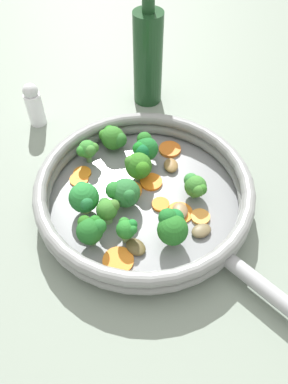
# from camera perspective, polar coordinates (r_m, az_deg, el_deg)

# --- Properties ---
(ground_plane) EXTENTS (4.00, 4.00, 0.00)m
(ground_plane) POSITION_cam_1_polar(r_m,az_deg,el_deg) (0.63, 0.00, -1.67)
(ground_plane) COLOR gray
(skillet) EXTENTS (0.33, 0.33, 0.01)m
(skillet) POSITION_cam_1_polar(r_m,az_deg,el_deg) (0.62, 0.00, -1.28)
(skillet) COLOR gray
(skillet) RESTS_ON ground_plane
(skillet_rim_wall) EXTENTS (0.35, 0.35, 0.04)m
(skillet_rim_wall) POSITION_cam_1_polar(r_m,az_deg,el_deg) (0.60, 0.00, 0.41)
(skillet_rim_wall) COLOR gray
(skillet_rim_wall) RESTS_ON skillet
(skillet_handle) EXTENTS (0.19, 0.09, 0.02)m
(skillet_handle) POSITION_cam_1_polar(r_m,az_deg,el_deg) (0.54, 20.56, -15.61)
(skillet_handle) COLOR #999B9E
(skillet_handle) RESTS_ON skillet
(skillet_rivet_left) EXTENTS (0.01, 0.01, 0.01)m
(skillet_rivet_left) POSITION_cam_1_polar(r_m,az_deg,el_deg) (0.55, 8.85, -11.69)
(skillet_rivet_left) COLOR gray
(skillet_rivet_left) RESTS_ON skillet
(skillet_rivet_right) EXTENTS (0.01, 0.01, 0.01)m
(skillet_rivet_right) POSITION_cam_1_polar(r_m,az_deg,el_deg) (0.58, 13.40, -7.10)
(skillet_rivet_right) COLOR gray
(skillet_rivet_right) RESTS_ON skillet
(carrot_slice_0) EXTENTS (0.06, 0.06, 0.00)m
(carrot_slice_0) POSITION_cam_1_polar(r_m,az_deg,el_deg) (0.55, -3.96, -10.38)
(carrot_slice_0) COLOR orange
(carrot_slice_0) RESTS_ON skillet
(carrot_slice_1) EXTENTS (0.05, 0.05, 0.00)m
(carrot_slice_1) POSITION_cam_1_polar(r_m,az_deg,el_deg) (0.65, -9.87, 1.91)
(carrot_slice_1) COLOR orange
(carrot_slice_1) RESTS_ON skillet
(carrot_slice_2) EXTENTS (0.06, 0.06, 0.01)m
(carrot_slice_2) POSITION_cam_1_polar(r_m,az_deg,el_deg) (0.69, 3.95, 6.51)
(carrot_slice_2) COLOR orange
(carrot_slice_2) RESTS_ON skillet
(carrot_slice_3) EXTENTS (0.05, 0.05, 0.00)m
(carrot_slice_3) POSITION_cam_1_polar(r_m,az_deg,el_deg) (0.64, 1.10, 1.55)
(carrot_slice_3) COLOR orange
(carrot_slice_3) RESTS_ON skillet
(carrot_slice_4) EXTENTS (0.05, 0.05, 0.00)m
(carrot_slice_4) POSITION_cam_1_polar(r_m,az_deg,el_deg) (0.62, -2.08, 0.26)
(carrot_slice_4) COLOR orange
(carrot_slice_4) RESTS_ON skillet
(carrot_slice_5) EXTENTS (0.04, 0.04, 0.01)m
(carrot_slice_5) POSITION_cam_1_polar(r_m,az_deg,el_deg) (0.60, 8.58, -3.78)
(carrot_slice_5) COLOR #F39B3F
(carrot_slice_5) RESTS_ON skillet
(carrot_slice_6) EXTENTS (0.04, 0.04, 0.01)m
(carrot_slice_6) POSITION_cam_1_polar(r_m,az_deg,el_deg) (0.61, 2.53, -1.91)
(carrot_slice_6) COLOR orange
(carrot_slice_6) RESTS_ON skillet
(carrot_slice_7) EXTENTS (0.05, 0.05, 0.00)m
(carrot_slice_7) POSITION_cam_1_polar(r_m,az_deg,el_deg) (0.60, 5.46, -3.17)
(carrot_slice_7) COLOR orange
(carrot_slice_7) RESTS_ON skillet
(carrot_slice_8) EXTENTS (0.04, 0.04, 0.00)m
(carrot_slice_8) POSITION_cam_1_polar(r_m,az_deg,el_deg) (0.66, -9.40, 2.89)
(carrot_slice_8) COLOR orange
(carrot_slice_8) RESTS_ON skillet
(broccoli_floret_0) EXTENTS (0.05, 0.05, 0.06)m
(broccoli_floret_0) POSITION_cam_1_polar(r_m,az_deg,el_deg) (0.58, -9.13, -0.86)
(broccoli_floret_0) COLOR #7DA24D
(broccoli_floret_0) RESTS_ON skillet
(broccoli_floret_1) EXTENTS (0.04, 0.04, 0.05)m
(broccoli_floret_1) POSITION_cam_1_polar(r_m,az_deg,el_deg) (0.57, -5.59, -2.61)
(broccoli_floret_1) COLOR #71A05C
(broccoli_floret_1) RESTS_ON skillet
(broccoli_floret_2) EXTENTS (0.05, 0.04, 0.04)m
(broccoli_floret_2) POSITION_cam_1_polar(r_m,az_deg,el_deg) (0.60, 7.85, 0.88)
(broccoli_floret_2) COLOR #5D9451
(broccoli_floret_2) RESTS_ON skillet
(broccoli_floret_3) EXTENTS (0.05, 0.05, 0.05)m
(broccoli_floret_3) POSITION_cam_1_polar(r_m,az_deg,el_deg) (0.62, -0.81, 3.91)
(broccoli_floret_3) COLOR #77A458
(broccoli_floret_3) RESTS_ON skillet
(broccoli_floret_4) EXTENTS (0.05, 0.05, 0.05)m
(broccoli_floret_4) POSITION_cam_1_polar(r_m,az_deg,el_deg) (0.59, -3.15, 0.01)
(broccoli_floret_4) COLOR olive
(broccoli_floret_4) RESTS_ON skillet
(broccoli_floret_5) EXTENTS (0.04, 0.04, 0.05)m
(broccoli_floret_5) POSITION_cam_1_polar(r_m,az_deg,el_deg) (0.66, -8.55, 6.40)
(broccoli_floret_5) COLOR #5E8B54
(broccoli_floret_5) RESTS_ON skillet
(broccoli_floret_6) EXTENTS (0.03, 0.03, 0.04)m
(broccoli_floret_6) POSITION_cam_1_polar(r_m,az_deg,el_deg) (0.55, -2.64, -5.60)
(broccoli_floret_6) COLOR #79995E
(broccoli_floret_6) RESTS_ON skillet
(broccoli_floret_7) EXTENTS (0.05, 0.04, 0.05)m
(broccoli_floret_7) POSITION_cam_1_polar(r_m,az_deg,el_deg) (0.68, -4.81, 8.25)
(broccoli_floret_7) COLOR #82B56E
(broccoli_floret_7) RESTS_ON skillet
(broccoli_floret_8) EXTENTS (0.04, 0.04, 0.05)m
(broccoli_floret_8) POSITION_cam_1_polar(r_m,az_deg,el_deg) (0.55, -8.11, -5.65)
(broccoli_floret_8) COLOR #619753
(broccoli_floret_8) RESTS_ON skillet
(broccoli_floret_9) EXTENTS (0.05, 0.05, 0.05)m
(broccoli_floret_9) POSITION_cam_1_polar(r_m,az_deg,el_deg) (0.65, 0.12, 6.70)
(broccoli_floret_9) COLOR olive
(broccoli_floret_9) RESTS_ON skillet
(broccoli_floret_10) EXTENTS (0.05, 0.05, 0.06)m
(broccoli_floret_10) POSITION_cam_1_polar(r_m,az_deg,el_deg) (0.54, 4.60, -5.15)
(broccoli_floret_10) COLOR #6B8C55
(broccoli_floret_10) RESTS_ON skillet
(mushroom_piece_0) EXTENTS (0.04, 0.04, 0.01)m
(mushroom_piece_0) POSITION_cam_1_polar(r_m,az_deg,el_deg) (0.60, 5.50, -2.90)
(mushroom_piece_0) COLOR olive
(mushroom_piece_0) RESTS_ON skillet
(mushroom_piece_1) EXTENTS (0.04, 0.03, 0.01)m
(mushroom_piece_1) POSITION_cam_1_polar(r_m,az_deg,el_deg) (0.56, -1.26, -8.37)
(mushroom_piece_1) COLOR brown
(mushroom_piece_1) RESTS_ON skillet
(mushroom_piece_2) EXTENTS (0.04, 0.04, 0.01)m
(mushroom_piece_2) POSITION_cam_1_polar(r_m,az_deg,el_deg) (0.66, 4.12, 4.08)
(mushroom_piece_2) COLOR olive
(mushroom_piece_2) RESTS_ON skillet
(mushroom_piece_3) EXTENTS (0.03, 0.03, 0.01)m
(mushroom_piece_3) POSITION_cam_1_polar(r_m,az_deg,el_deg) (0.58, 8.73, -5.85)
(mushroom_piece_3) COLOR brown
(mushroom_piece_3) RESTS_ON skillet
(salt_shaker) EXTENTS (0.03, 0.03, 0.09)m
(salt_shaker) POSITION_cam_1_polar(r_m,az_deg,el_deg) (0.78, -16.41, 12.66)
(salt_shaker) COLOR white
(salt_shaker) RESTS_ON ground_plane
(oil_bottle) EXTENTS (0.06, 0.06, 0.24)m
(oil_bottle) POSITION_cam_1_polar(r_m,az_deg,el_deg) (0.78, 0.60, 19.86)
(oil_bottle) COLOR #193D1E
(oil_bottle) RESTS_ON ground_plane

